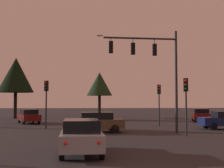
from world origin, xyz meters
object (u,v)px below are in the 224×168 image
traffic_light_median (159,96)px  tree_behind_sign (99,84)px  traffic_light_corner_right (46,95)px  traffic_light_corner_left (186,95)px  car_parked_lot (29,116)px  car_crossing_left (95,122)px  traffic_signal_mast_arm (152,61)px  car_nearside_lane (81,136)px  car_far_lane (201,115)px  tree_center_horizon (16,75)px

traffic_light_median → tree_behind_sign: bearing=108.3°
traffic_light_corner_right → traffic_light_corner_left: bearing=-30.8°
car_parked_lot → tree_behind_sign: size_ratio=0.72×
traffic_light_corner_right → car_crossing_left: size_ratio=0.92×
traffic_signal_mast_arm → traffic_light_corner_left: size_ratio=1.98×
traffic_light_corner_left → traffic_light_corner_right: size_ratio=0.95×
traffic_light_corner_left → car_nearside_lane: size_ratio=0.89×
traffic_signal_mast_arm → traffic_light_median: size_ratio=1.96×
car_far_lane → traffic_signal_mast_arm: bearing=-123.0°
traffic_light_median → tree_center_horizon: tree_center_horizon is taller
traffic_light_corner_right → car_parked_lot: (-2.86, 6.81, -2.13)m
car_far_lane → tree_behind_sign: size_ratio=0.73×
car_crossing_left → traffic_light_corner_right: bearing=141.7°
tree_behind_sign → traffic_light_corner_left: bearing=-77.7°
car_nearside_lane → traffic_light_corner_right: bearing=105.3°
traffic_light_corner_right → car_nearside_lane: bearing=-74.7°
car_nearside_lane → traffic_signal_mast_arm: bearing=61.7°
traffic_signal_mast_arm → traffic_light_corner_right: (-8.52, 3.70, -2.46)m
traffic_signal_mast_arm → car_nearside_lane: size_ratio=1.77×
traffic_light_corner_right → car_far_lane: bearing=27.8°
car_crossing_left → car_parked_lot: (-7.06, 10.14, -0.00)m
traffic_light_corner_right → tree_center_horizon: tree_center_horizon is taller
car_far_lane → tree_center_horizon: tree_center_horizon is taller
traffic_signal_mast_arm → traffic_light_median: traffic_signal_mast_arm is taller
car_far_lane → traffic_light_corner_right: bearing=-152.2°
traffic_signal_mast_arm → car_parked_lot: traffic_signal_mast_arm is taller
tree_center_horizon → car_crossing_left: bearing=-61.4°
traffic_signal_mast_arm → tree_center_horizon: size_ratio=0.91×
car_parked_lot → car_nearside_lane: bearing=-72.0°
traffic_light_median → car_crossing_left: size_ratio=0.88×
car_crossing_left → car_parked_lot: bearing=124.9°
car_parked_lot → traffic_light_corner_left: bearing=-44.5°
traffic_signal_mast_arm → traffic_light_corner_left: bearing=-53.5°
car_nearside_lane → car_parked_lot: same height
car_parked_lot → tree_behind_sign: bearing=56.9°
car_crossing_left → tree_behind_sign: size_ratio=0.67×
traffic_light_corner_right → car_parked_lot: traffic_light_corner_right is taller
traffic_signal_mast_arm → traffic_light_corner_right: 9.61m
car_parked_lot → tree_center_horizon: tree_center_horizon is taller
car_nearside_lane → tree_behind_sign: bearing=87.5°
car_crossing_left → tree_behind_sign: (0.72, 22.08, 4.13)m
tree_center_horizon → traffic_light_corner_right: bearing=-68.0°
traffic_light_corner_right → tree_behind_sign: size_ratio=0.62×
traffic_signal_mast_arm → traffic_light_median: 6.89m
car_far_lane → car_parked_lot: 19.56m
car_crossing_left → tree_center_horizon: (-11.05, 20.27, 5.26)m
traffic_signal_mast_arm → traffic_light_median: bearing=73.5°
car_crossing_left → tree_center_horizon: 23.67m
car_crossing_left → car_far_lane: bearing=44.2°
car_parked_lot → traffic_light_corner_right: bearing=-67.2°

